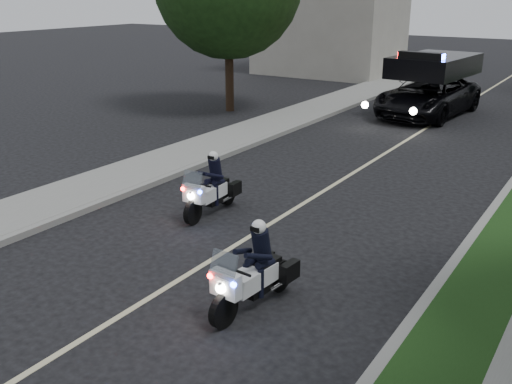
# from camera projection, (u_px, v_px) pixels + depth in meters

# --- Properties ---
(ground) EXTENTS (120.00, 120.00, 0.00)m
(ground) POSITION_uv_depth(u_px,v_px,m) (198.00, 269.00, 11.12)
(ground) COLOR black
(ground) RESTS_ON ground
(curb_left) EXTENTS (0.20, 60.00, 0.15)m
(curb_left) POSITION_uv_depth(u_px,v_px,m) (280.00, 134.00, 21.12)
(curb_left) COLOR gray
(curb_left) RESTS_ON ground
(sidewalk_left) EXTENTS (2.00, 60.00, 0.16)m
(sidewalk_left) POSITION_uv_depth(u_px,v_px,m) (254.00, 130.00, 21.69)
(sidewalk_left) COLOR gray
(sidewalk_left) RESTS_ON ground
(building_far) EXTENTS (8.00, 6.00, 7.00)m
(building_far) POSITION_uv_depth(u_px,v_px,m) (330.00, 15.00, 35.71)
(building_far) COLOR #A8A396
(building_far) RESTS_ON ground
(lane_marking) EXTENTS (0.12, 50.00, 0.01)m
(lane_marking) POSITION_uv_depth(u_px,v_px,m) (387.00, 152.00, 19.05)
(lane_marking) COLOR #BFB78C
(lane_marking) RESTS_ON ground
(police_moto_left) EXTENTS (0.72, 1.81, 1.51)m
(police_moto_left) POSITION_uv_depth(u_px,v_px,m) (212.00, 214.00, 13.84)
(police_moto_left) COLOR white
(police_moto_left) RESTS_ON ground
(police_moto_right) EXTENTS (0.80, 1.86, 1.54)m
(police_moto_right) POSITION_uv_depth(u_px,v_px,m) (254.00, 307.00, 9.78)
(police_moto_right) COLOR silver
(police_moto_right) RESTS_ON ground
(police_suv) EXTENTS (3.26, 6.17, 2.89)m
(police_suv) POSITION_uv_depth(u_px,v_px,m) (426.00, 116.00, 24.54)
(police_suv) COLOR black
(police_suv) RESTS_ON ground
(bicycle) EXTENTS (0.68, 1.66, 0.85)m
(bicycle) POSITION_uv_depth(u_px,v_px,m) (436.00, 82.00, 33.37)
(bicycle) COLOR black
(bicycle) RESTS_ON ground
(cyclist) EXTENTS (0.61, 0.44, 1.60)m
(cyclist) POSITION_uv_depth(u_px,v_px,m) (436.00, 82.00, 33.37)
(cyclist) COLOR black
(cyclist) RESTS_ON ground
(tree_left_near) EXTENTS (7.25, 7.25, 10.24)m
(tree_left_near) POSITION_uv_depth(u_px,v_px,m) (230.00, 111.00, 25.51)
(tree_left_near) COLOR #1B3B13
(tree_left_near) RESTS_ON ground
(tree_left_far) EXTENTS (7.35, 7.35, 10.34)m
(tree_left_far) POSITION_uv_depth(u_px,v_px,m) (347.00, 70.00, 38.34)
(tree_left_far) COLOR black
(tree_left_far) RESTS_ON ground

